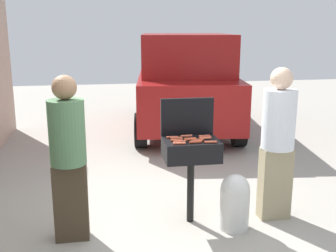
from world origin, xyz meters
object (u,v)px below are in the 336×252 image
(hot_dog_8, at_px, (176,138))
(propane_tank, at_px, (235,201))
(hot_dog_11, at_px, (196,141))
(hot_dog_13, at_px, (205,137))
(bbq_grill, at_px, (191,153))
(person_left, at_px, (68,153))
(hot_dog_10, at_px, (177,140))
(hot_dog_4, at_px, (172,137))
(hot_dog_7, at_px, (190,140))
(hot_dog_1, at_px, (198,140))
(person_right, at_px, (278,139))
(hot_dog_14, at_px, (195,142))
(parked_minivan, at_px, (185,81))
(hot_dog_6, at_px, (211,142))
(hot_dog_3, at_px, (190,139))
(hot_dog_5, at_px, (180,142))
(hot_dog_9, at_px, (205,138))
(hot_dog_12, at_px, (179,143))
(hot_dog_0, at_px, (186,136))
(hot_dog_2, at_px, (204,136))

(hot_dog_8, distance_m, propane_tank, 0.93)
(hot_dog_11, bearing_deg, hot_dog_8, 138.97)
(hot_dog_13, bearing_deg, bbq_grill, -171.30)
(person_left, bearing_deg, hot_dog_13, -5.12)
(hot_dog_8, xyz_separation_m, hot_dog_10, (-0.01, -0.08, 0.00))
(hot_dog_4, bearing_deg, hot_dog_7, -36.61)
(hot_dog_1, distance_m, person_right, 0.91)
(hot_dog_14, xyz_separation_m, parked_minivan, (0.83, 4.53, 0.05))
(bbq_grill, distance_m, hot_dog_6, 0.29)
(hot_dog_3, xyz_separation_m, hot_dog_13, (0.18, 0.03, 0.00))
(hot_dog_1, distance_m, hot_dog_3, 0.10)
(hot_dog_5, bearing_deg, hot_dog_4, 103.15)
(hot_dog_8, height_order, hot_dog_9, same)
(hot_dog_14, relative_size, person_left, 0.08)
(hot_dog_7, xyz_separation_m, hot_dog_10, (-0.15, 0.01, 0.00))
(hot_dog_5, relative_size, hot_dog_8, 1.00)
(hot_dog_1, bearing_deg, person_right, 0.27)
(person_right, distance_m, parked_minivan, 4.45)
(hot_dog_5, distance_m, parked_minivan, 4.59)
(hot_dog_6, bearing_deg, hot_dog_1, 137.27)
(propane_tank, bearing_deg, hot_dog_10, 160.28)
(parked_minivan, bearing_deg, person_right, 99.28)
(hot_dog_9, height_order, person_left, person_left)
(hot_dog_9, bearing_deg, hot_dog_12, -154.44)
(hot_dog_10, bearing_deg, parked_minivan, 77.19)
(hot_dog_3, bearing_deg, hot_dog_0, 98.25)
(hot_dog_5, distance_m, hot_dog_10, 0.07)
(hot_dog_3, xyz_separation_m, hot_dog_4, (-0.18, 0.09, 0.00))
(bbq_grill, height_order, hot_dog_6, hot_dog_6)
(hot_dog_9, bearing_deg, parked_minivan, 81.13)
(hot_dog_1, height_order, hot_dog_13, same)
(hot_dog_12, bearing_deg, hot_dog_3, 46.63)
(hot_dog_10, bearing_deg, hot_dog_6, -22.60)
(hot_dog_9, bearing_deg, bbq_grill, 176.03)
(hot_dog_0, relative_size, hot_dog_1, 1.00)
(hot_dog_3, xyz_separation_m, hot_dog_10, (-0.15, -0.03, 0.00))
(hot_dog_4, bearing_deg, hot_dog_2, -2.12)
(hot_dog_13, bearing_deg, person_right, -5.98)
(hot_dog_0, bearing_deg, hot_dog_14, -81.27)
(bbq_grill, distance_m, hot_dog_1, 0.18)
(hot_dog_4, height_order, hot_dog_5, same)
(hot_dog_8, bearing_deg, hot_dog_12, -92.73)
(hot_dog_14, xyz_separation_m, person_right, (0.96, 0.08, -0.03))
(bbq_grill, relative_size, hot_dog_6, 7.37)
(hot_dog_4, relative_size, propane_tank, 0.21)
(hot_dog_2, bearing_deg, hot_dog_1, -126.57)
(hot_dog_1, bearing_deg, hot_dog_2, 53.43)
(hot_dog_11, bearing_deg, hot_dog_0, 104.86)
(hot_dog_9, bearing_deg, hot_dog_8, 168.61)
(hot_dog_3, relative_size, hot_dog_11, 1.00)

